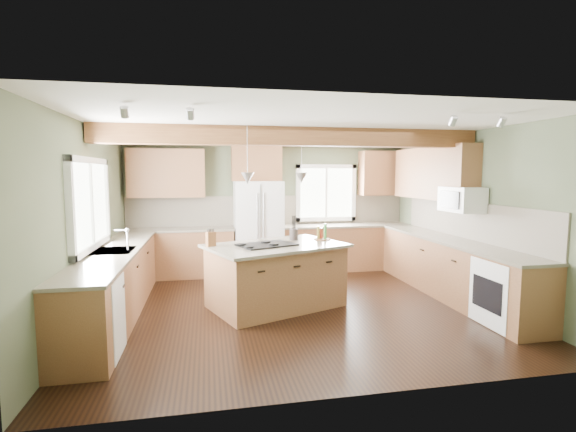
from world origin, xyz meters
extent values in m
plane|color=black|center=(0.00, 0.00, 0.00)|extent=(5.60, 5.60, 0.00)
plane|color=silver|center=(0.00, 0.00, 2.60)|extent=(5.60, 5.60, 0.00)
plane|color=#47523A|center=(0.00, 2.50, 1.30)|extent=(5.60, 0.00, 5.60)
plane|color=#47523A|center=(-2.80, 0.00, 1.30)|extent=(0.00, 5.00, 5.00)
plane|color=#47523A|center=(2.80, 0.00, 1.30)|extent=(0.00, 5.00, 5.00)
cube|color=#5A2F19|center=(0.00, 0.10, 2.47)|extent=(5.55, 0.26, 0.26)
cube|color=#5A2F19|center=(0.00, 2.40, 2.54)|extent=(5.55, 0.20, 0.10)
cube|color=brown|center=(0.00, 2.48, 1.21)|extent=(5.58, 0.03, 0.58)
cube|color=brown|center=(2.78, 0.05, 1.21)|extent=(0.03, 3.70, 0.58)
cube|color=brown|center=(-1.79, 2.20, 0.44)|extent=(2.02, 0.60, 0.88)
cube|color=#463F33|center=(-1.79, 2.20, 0.90)|extent=(2.06, 0.64, 0.04)
cube|color=brown|center=(1.49, 2.20, 0.44)|extent=(2.62, 0.60, 0.88)
cube|color=#463F33|center=(1.49, 2.20, 0.90)|extent=(2.66, 0.64, 0.04)
cube|color=brown|center=(-2.50, 0.05, 0.44)|extent=(0.60, 3.70, 0.88)
cube|color=#463F33|center=(-2.50, 0.05, 0.90)|extent=(0.64, 3.74, 0.04)
cube|color=brown|center=(2.50, 0.05, 0.44)|extent=(0.60, 3.70, 0.88)
cube|color=#463F33|center=(2.50, 0.05, 0.90)|extent=(0.64, 3.74, 0.04)
cube|color=brown|center=(-1.99, 2.33, 1.95)|extent=(1.40, 0.35, 0.90)
cube|color=brown|center=(-0.30, 2.33, 2.15)|extent=(0.96, 0.35, 0.70)
cube|color=brown|center=(2.62, 0.90, 1.95)|extent=(0.35, 2.20, 0.90)
cube|color=brown|center=(2.30, 2.33, 1.95)|extent=(0.90, 0.35, 0.90)
cube|color=white|center=(-2.78, 0.05, 1.55)|extent=(0.04, 1.60, 1.05)
cube|color=white|center=(1.15, 2.48, 1.55)|extent=(1.10, 0.04, 1.00)
cube|color=#262628|center=(-2.50, 0.05, 0.91)|extent=(0.50, 0.65, 0.03)
cylinder|color=#B2B2B7|center=(-2.32, 0.05, 1.05)|extent=(0.02, 0.02, 0.28)
cube|color=white|center=(-2.49, -1.25, 0.43)|extent=(0.60, 0.60, 0.84)
cube|color=white|center=(2.49, -1.25, 0.43)|extent=(0.60, 0.72, 0.84)
cube|color=white|center=(2.58, -0.05, 1.55)|extent=(0.40, 0.70, 0.38)
cone|color=#B2B2B7|center=(-0.71, -0.06, 1.88)|extent=(0.18, 0.18, 0.16)
cone|color=#B2B2B7|center=(0.13, 0.26, 1.88)|extent=(0.18, 0.18, 0.16)
cube|color=white|center=(-0.30, 2.12, 0.90)|extent=(0.90, 0.74, 1.80)
cube|color=brown|center=(-0.29, 0.10, 0.44)|extent=(2.07, 1.68, 0.88)
cube|color=#463F33|center=(-0.29, 0.10, 0.90)|extent=(2.23, 1.83, 0.04)
cube|color=black|center=(-0.43, 0.05, 0.93)|extent=(0.91, 0.77, 0.02)
cube|color=brown|center=(-1.22, 0.14, 1.02)|extent=(0.15, 0.13, 0.20)
cylinder|color=#413A34|center=(0.05, 0.45, 1.01)|extent=(0.18, 0.18, 0.17)
camera|label=1|loc=(-1.26, -5.80, 1.95)|focal=26.00mm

